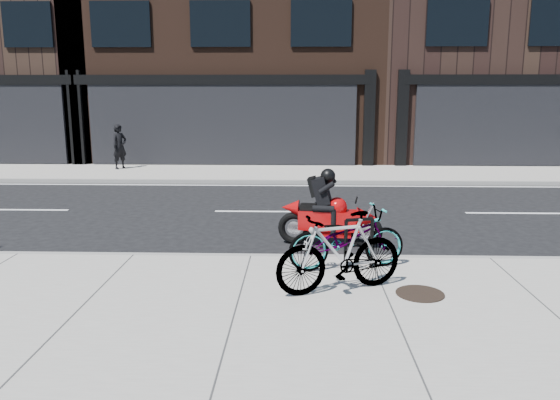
{
  "coord_description": "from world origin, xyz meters",
  "views": [
    {
      "loc": [
        0.77,
        -10.81,
        2.87
      ],
      "look_at": [
        0.47,
        -1.02,
        0.9
      ],
      "focal_mm": 35.0,
      "sensor_mm": 36.0,
      "label": 1
    }
  ],
  "objects_px": {
    "motorcycle": "(334,215)",
    "bicycle_front": "(347,238)",
    "pedestrian": "(120,147)",
    "bicycle_rear": "(340,252)",
    "bike_rack": "(359,239)",
    "manhole_cover": "(420,294)"
  },
  "relations": [
    {
      "from": "motorcycle",
      "to": "bicycle_front",
      "type": "bearing_deg",
      "value": -78.69
    },
    {
      "from": "bike_rack",
      "to": "motorcycle",
      "type": "bearing_deg",
      "value": 98.8
    },
    {
      "from": "bike_rack",
      "to": "manhole_cover",
      "type": "xyz_separation_m",
      "value": [
        0.73,
        -1.08,
        -0.47
      ]
    },
    {
      "from": "bicycle_rear",
      "to": "motorcycle",
      "type": "height_order",
      "value": "motorcycle"
    },
    {
      "from": "bike_rack",
      "to": "bicycle_front",
      "type": "height_order",
      "value": "bicycle_front"
    },
    {
      "from": "bike_rack",
      "to": "bicycle_front",
      "type": "relative_size",
      "value": 0.44
    },
    {
      "from": "pedestrian",
      "to": "manhole_cover",
      "type": "relative_size",
      "value": 2.39
    },
    {
      "from": "motorcycle",
      "to": "manhole_cover",
      "type": "bearing_deg",
      "value": -61.78
    },
    {
      "from": "bike_rack",
      "to": "pedestrian",
      "type": "relative_size",
      "value": 0.52
    },
    {
      "from": "motorcycle",
      "to": "pedestrian",
      "type": "xyz_separation_m",
      "value": [
        -6.98,
        9.15,
        0.32
      ]
    },
    {
      "from": "bike_rack",
      "to": "motorcycle",
      "type": "distance_m",
      "value": 1.75
    },
    {
      "from": "bicycle_front",
      "to": "bicycle_rear",
      "type": "xyz_separation_m",
      "value": [
        -0.19,
        -0.98,
        0.07
      ]
    },
    {
      "from": "bicycle_front",
      "to": "bicycle_rear",
      "type": "distance_m",
      "value": 1.0
    },
    {
      "from": "motorcycle",
      "to": "pedestrian",
      "type": "relative_size",
      "value": 1.25
    },
    {
      "from": "pedestrian",
      "to": "bicycle_rear",
      "type": "bearing_deg",
      "value": -115.74
    },
    {
      "from": "motorcycle",
      "to": "pedestrian",
      "type": "distance_m",
      "value": 11.51
    },
    {
      "from": "bicycle_rear",
      "to": "manhole_cover",
      "type": "relative_size",
      "value": 2.82
    },
    {
      "from": "motorcycle",
      "to": "manhole_cover",
      "type": "xyz_separation_m",
      "value": [
        1.0,
        -2.8,
        -0.46
      ]
    },
    {
      "from": "manhole_cover",
      "to": "bicycle_front",
      "type": "bearing_deg",
      "value": 130.36
    },
    {
      "from": "motorcycle",
      "to": "pedestrian",
      "type": "bearing_deg",
      "value": 136.0
    },
    {
      "from": "pedestrian",
      "to": "manhole_cover",
      "type": "xyz_separation_m",
      "value": [
        7.98,
        -11.95,
        -0.78
      ]
    },
    {
      "from": "bicycle_front",
      "to": "bike_rack",
      "type": "bearing_deg",
      "value": -103.98
    }
  ]
}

